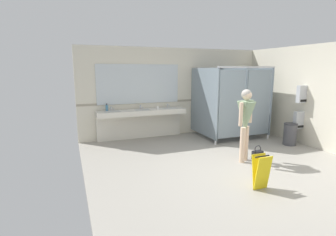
{
  "coord_description": "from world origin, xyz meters",
  "views": [
    {
      "loc": [
        -3.17,
        -4.12,
        2.0
      ],
      "look_at": [
        -1.34,
        0.63,
        1.04
      ],
      "focal_mm": 27.56,
      "sensor_mm": 36.0,
      "label": 1
    }
  ],
  "objects_px": {
    "soap_dispenser": "(107,108)",
    "paper_cup": "(158,108)",
    "trash_bin": "(290,134)",
    "paper_towel_dispenser_lower": "(300,120)",
    "handbag": "(257,155)",
    "person_standing": "(246,117)",
    "paper_towel_dispenser_upper": "(303,94)",
    "wet_floor_sign": "(261,172)"
  },
  "relations": [
    {
      "from": "paper_towel_dispenser_upper",
      "to": "soap_dispenser",
      "type": "bearing_deg",
      "value": 156.63
    },
    {
      "from": "soap_dispenser",
      "to": "wet_floor_sign",
      "type": "xyz_separation_m",
      "value": [
        1.98,
        -3.93,
        -0.66
      ]
    },
    {
      "from": "paper_towel_dispenser_upper",
      "to": "paper_towel_dispenser_lower",
      "type": "relative_size",
      "value": 0.98
    },
    {
      "from": "trash_bin",
      "to": "paper_towel_dispenser_upper",
      "type": "bearing_deg",
      "value": -0.08
    },
    {
      "from": "paper_cup",
      "to": "person_standing",
      "type": "bearing_deg",
      "value": -64.69
    },
    {
      "from": "paper_towel_dispenser_upper",
      "to": "wet_floor_sign",
      "type": "relative_size",
      "value": 0.76
    },
    {
      "from": "paper_towel_dispenser_lower",
      "to": "soap_dispenser",
      "type": "xyz_separation_m",
      "value": [
        -4.85,
        2.09,
        0.3
      ]
    },
    {
      "from": "paper_towel_dispenser_upper",
      "to": "person_standing",
      "type": "height_order",
      "value": "person_standing"
    },
    {
      "from": "trash_bin",
      "to": "wet_floor_sign",
      "type": "relative_size",
      "value": 0.99
    },
    {
      "from": "wet_floor_sign",
      "to": "person_standing",
      "type": "bearing_deg",
      "value": 64.48
    },
    {
      "from": "paper_towel_dispenser_lower",
      "to": "soap_dispenser",
      "type": "distance_m",
      "value": 5.29
    },
    {
      "from": "paper_towel_dispenser_upper",
      "to": "wet_floor_sign",
      "type": "height_order",
      "value": "paper_towel_dispenser_upper"
    },
    {
      "from": "paper_towel_dispenser_lower",
      "to": "person_standing",
      "type": "distance_m",
      "value": 2.39
    },
    {
      "from": "paper_towel_dispenser_upper",
      "to": "wet_floor_sign",
      "type": "bearing_deg",
      "value": -147.5
    },
    {
      "from": "person_standing",
      "to": "paper_towel_dispenser_lower",
      "type": "bearing_deg",
      "value": 14.85
    },
    {
      "from": "paper_towel_dispenser_lower",
      "to": "soap_dispenser",
      "type": "relative_size",
      "value": 2.35
    },
    {
      "from": "soap_dispenser",
      "to": "paper_cup",
      "type": "height_order",
      "value": "soap_dispenser"
    },
    {
      "from": "paper_towel_dispenser_upper",
      "to": "person_standing",
      "type": "distance_m",
      "value": 2.39
    },
    {
      "from": "paper_towel_dispenser_lower",
      "to": "paper_cup",
      "type": "relative_size",
      "value": 5.38
    },
    {
      "from": "paper_towel_dispenser_lower",
      "to": "trash_bin",
      "type": "relative_size",
      "value": 0.79
    },
    {
      "from": "person_standing",
      "to": "handbag",
      "type": "relative_size",
      "value": 4.84
    },
    {
      "from": "handbag",
      "to": "paper_cup",
      "type": "distance_m",
      "value": 3.03
    },
    {
      "from": "paper_towel_dispenser_upper",
      "to": "paper_towel_dispenser_lower",
      "type": "distance_m",
      "value": 0.7
    },
    {
      "from": "paper_towel_dispenser_upper",
      "to": "handbag",
      "type": "height_order",
      "value": "paper_towel_dispenser_upper"
    },
    {
      "from": "handbag",
      "to": "soap_dispenser",
      "type": "relative_size",
      "value": 1.66
    },
    {
      "from": "trash_bin",
      "to": "handbag",
      "type": "distance_m",
      "value": 1.73
    },
    {
      "from": "person_standing",
      "to": "handbag",
      "type": "xyz_separation_m",
      "value": [
        0.36,
        -0.03,
        -0.89
      ]
    },
    {
      "from": "paper_towel_dispenser_lower",
      "to": "wet_floor_sign",
      "type": "xyz_separation_m",
      "value": [
        -2.87,
        -1.84,
        -0.35
      ]
    },
    {
      "from": "person_standing",
      "to": "paper_cup",
      "type": "relative_size",
      "value": 18.35
    },
    {
      "from": "trash_bin",
      "to": "person_standing",
      "type": "height_order",
      "value": "person_standing"
    },
    {
      "from": "person_standing",
      "to": "soap_dispenser",
      "type": "relative_size",
      "value": 8.02
    },
    {
      "from": "paper_towel_dispenser_upper",
      "to": "handbag",
      "type": "distance_m",
      "value": 2.38
    },
    {
      "from": "paper_towel_dispenser_lower",
      "to": "paper_cup",
      "type": "height_order",
      "value": "paper_cup"
    },
    {
      "from": "handbag",
      "to": "person_standing",
      "type": "bearing_deg",
      "value": 174.57
    },
    {
      "from": "paper_towel_dispenser_upper",
      "to": "trash_bin",
      "type": "xyz_separation_m",
      "value": [
        -0.33,
        0.0,
        -1.06
      ]
    },
    {
      "from": "soap_dispenser",
      "to": "paper_towel_dispenser_lower",
      "type": "bearing_deg",
      "value": -23.27
    },
    {
      "from": "trash_bin",
      "to": "soap_dispenser",
      "type": "relative_size",
      "value": 2.98
    },
    {
      "from": "paper_towel_dispenser_lower",
      "to": "trash_bin",
      "type": "height_order",
      "value": "paper_towel_dispenser_lower"
    },
    {
      "from": "trash_bin",
      "to": "paper_cup",
      "type": "xyz_separation_m",
      "value": [
        -3.12,
        1.86,
        0.63
      ]
    },
    {
      "from": "trash_bin",
      "to": "paper_towel_dispenser_lower",
      "type": "bearing_deg",
      "value": 1.69
    },
    {
      "from": "paper_towel_dispenser_lower",
      "to": "handbag",
      "type": "distance_m",
      "value": 2.1
    },
    {
      "from": "wet_floor_sign",
      "to": "soap_dispenser",
      "type": "bearing_deg",
      "value": 116.73
    }
  ]
}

